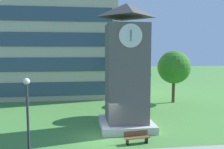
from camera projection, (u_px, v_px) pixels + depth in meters
The scene contains 7 objects.
ground_plane at pixel (103, 138), 17.85m from camera, with size 160.00×160.00×0.00m, color #4C893D.
office_building at pixel (48, 20), 36.17m from camera, with size 19.78×13.09×22.40m.
clock_tower at pixel (126, 73), 19.98m from camera, with size 4.43×4.43×10.44m.
park_bench at pixel (137, 137), 16.88m from camera, with size 1.85×0.71×0.88m.
street_lamp at pixel (28, 112), 13.01m from camera, with size 0.36×0.36×5.10m.
tree_near_tower at pixel (136, 74), 23.93m from camera, with size 3.11×3.11×5.79m.
tree_by_building at pixel (174, 67), 29.93m from camera, with size 4.12×4.12×6.56m.
Camera 1 is at (-1.53, -17.23, 6.57)m, focal length 38.14 mm.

